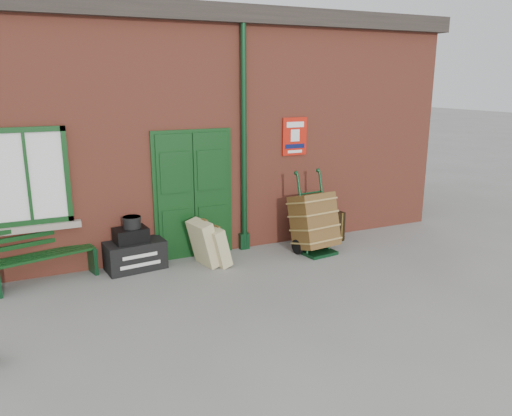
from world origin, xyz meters
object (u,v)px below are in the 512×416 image
houdini_trunk (135,255)px  porter_trolley (314,222)px  dark_trunk (321,227)px  bench (43,253)px

houdini_trunk → porter_trolley: bearing=-15.4°
porter_trolley → dark_trunk: porter_trolley is taller
porter_trolley → bench: bearing=165.5°
houdini_trunk → dark_trunk: 3.61m
houdini_trunk → porter_trolley: 3.21m
porter_trolley → dark_trunk: (0.46, 0.49, -0.28)m
bench → houdini_trunk: 1.42m
bench → houdini_trunk: bench is taller
houdini_trunk → dark_trunk: dark_trunk is taller
houdini_trunk → dark_trunk: size_ratio=1.20×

